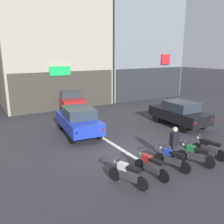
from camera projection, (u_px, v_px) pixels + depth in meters
The scene contains 12 objects.
ground_plane at pixel (121, 149), 11.66m from camera, with size 120.00×120.00×0.00m, color #333338.
lane_centre_line at pixel (75, 120), 16.66m from camera, with size 0.20×18.00×0.01m, color silver.
building_far_right at pixel (131, 5), 25.45m from camera, with size 8.78×7.83×19.61m.
car_blue_crossing_near at pixel (78, 120), 13.62m from camera, with size 2.17×4.26×1.64m.
car_black_parked_kerbside at pixel (179, 113), 15.26m from camera, with size 1.92×4.17×1.64m.
car_red_down_street at pixel (69, 99), 19.82m from camera, with size 2.27×4.29×1.64m.
motorcycle_white_row_leftmost at pixel (127, 174), 8.36m from camera, with size 0.76×1.56×0.98m.
motorcycle_red_row_left_mid at pixel (151, 166), 8.97m from camera, with size 0.55×1.65×0.98m.
motorcycle_blue_row_centre at pixel (172, 159), 9.57m from camera, with size 0.63×1.62×0.98m.
motorcycle_green_row_right_mid at pixel (195, 155), 9.95m from camera, with size 0.74×1.57×0.98m.
motorcycle_black_row_rightmost at pixel (208, 148), 10.67m from camera, with size 0.55×1.65×0.98m.
person_by_motorcycles at pixel (174, 145), 9.91m from camera, with size 0.37×0.24×1.67m.
Camera 1 is at (-5.96, -9.09, 4.63)m, focal length 37.58 mm.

